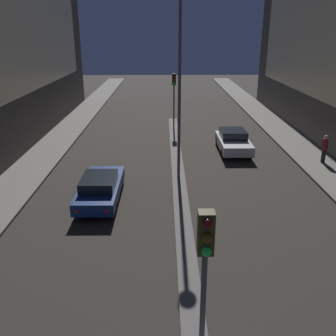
{
  "coord_description": "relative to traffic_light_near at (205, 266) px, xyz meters",
  "views": [
    {
      "loc": [
        -0.8,
        -3.68,
        7.78
      ],
      "look_at": [
        -0.58,
        15.95,
        0.5
      ],
      "focal_mm": 40.0,
      "sensor_mm": 36.0,
      "label": 1
    }
  ],
  "objects": [
    {
      "name": "pedestrian_on_right_sidewalk",
      "position": [
        8.93,
        15.27,
        -2.34
      ],
      "size": [
        0.33,
        0.33,
        1.72
      ],
      "color": "black",
      "rests_on": "sidewalk_right"
    },
    {
      "name": "traffic_light_near",
      "position": [
        0.0,
        0.0,
        0.0
      ],
      "size": [
        0.32,
        0.42,
        4.45
      ],
      "color": "#4C4C51",
      "rests_on": "median_strip"
    },
    {
      "name": "street_lamp",
      "position": [
        0.0,
        13.05,
        3.47
      ],
      "size": [
        0.58,
        0.58,
        9.6
      ],
      "color": "#4C4C51",
      "rests_on": "median_strip"
    },
    {
      "name": "car_left_lane",
      "position": [
        -3.85,
        10.17,
        -2.68
      ],
      "size": [
        1.82,
        4.8,
        1.37
      ],
      "color": "navy",
      "rests_on": "ground"
    },
    {
      "name": "traffic_light_mid",
      "position": [
        0.0,
        23.64,
        0.0
      ],
      "size": [
        0.32,
        0.42,
        4.45
      ],
      "color": "#4C4C51",
      "rests_on": "median_strip"
    },
    {
      "name": "car_right_lane",
      "position": [
        3.85,
        17.84,
        -2.65
      ],
      "size": [
        1.93,
        4.32,
        1.45
      ],
      "color": "silver",
      "rests_on": "ground"
    },
    {
      "name": "median_strip",
      "position": [
        0.0,
        12.94,
        -3.33
      ],
      "size": [
        0.73,
        29.05,
        0.12
      ],
      "color": "#66605B",
      "rests_on": "ground"
    }
  ]
}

